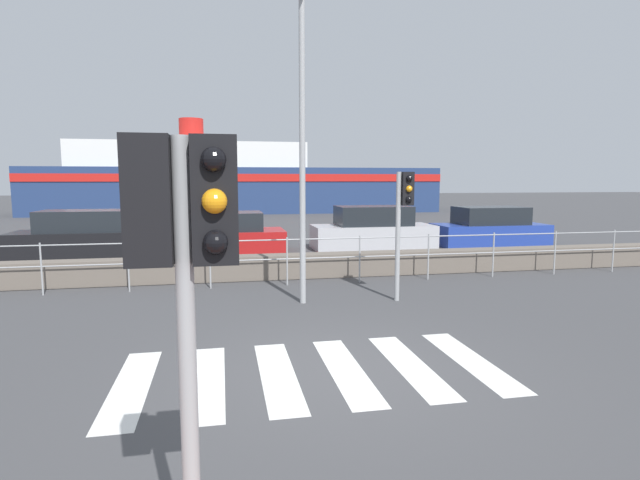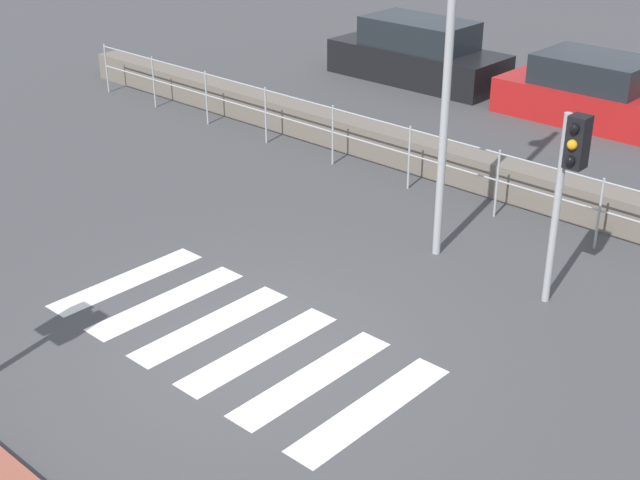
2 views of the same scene
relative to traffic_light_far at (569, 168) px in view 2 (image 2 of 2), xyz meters
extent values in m
plane|color=#424244|center=(-2.16, -3.50, -1.96)|extent=(160.00, 160.00, 0.00)
cube|color=silver|center=(-4.79, -3.50, -1.96)|extent=(0.45, 2.40, 0.01)
cube|color=silver|center=(-3.89, -3.50, -1.96)|extent=(0.45, 2.40, 0.01)
cube|color=silver|center=(-2.99, -3.50, -1.96)|extent=(0.45, 2.40, 0.01)
cube|color=silver|center=(-2.09, -3.50, -1.96)|extent=(0.45, 2.40, 0.01)
cube|color=silver|center=(-1.19, -3.50, -1.96)|extent=(0.45, 2.40, 0.01)
cube|color=silver|center=(-0.29, -3.50, -1.96)|extent=(0.45, 2.40, 0.01)
cube|color=#6B6056|center=(-2.16, 2.83, -1.66)|extent=(23.86, 0.55, 0.61)
cylinder|color=#9EA0A3|center=(-2.16, 1.95, -0.86)|extent=(21.47, 0.03, 0.03)
cylinder|color=#9EA0A3|center=(-2.16, 1.95, -1.33)|extent=(21.47, 0.03, 0.03)
cylinder|color=#9EA0A3|center=(-12.89, 1.95, -1.38)|extent=(0.04, 0.04, 1.16)
cylinder|color=#9EA0A3|center=(-11.11, 1.95, -1.38)|extent=(0.04, 0.04, 1.16)
cylinder|color=#9EA0A3|center=(-9.32, 1.95, -1.38)|extent=(0.04, 0.04, 1.16)
cylinder|color=#9EA0A3|center=(-7.53, 1.95, -1.38)|extent=(0.04, 0.04, 1.16)
cylinder|color=#9EA0A3|center=(-5.74, 1.95, -1.38)|extent=(0.04, 0.04, 1.16)
cylinder|color=#9EA0A3|center=(-3.95, 1.95, -1.38)|extent=(0.04, 0.04, 1.16)
cylinder|color=#9EA0A3|center=(-2.16, 1.95, -1.38)|extent=(0.04, 0.04, 1.16)
cylinder|color=#9EA0A3|center=(-0.37, 1.95, -1.38)|extent=(0.04, 0.04, 1.16)
cylinder|color=#9EA0A3|center=(-0.11, 0.01, -0.63)|extent=(0.10, 0.10, 2.67)
cube|color=black|center=(0.06, 0.01, 0.37)|extent=(0.24, 0.24, 0.68)
sphere|color=black|center=(0.06, -0.13, 0.58)|extent=(0.13, 0.13, 0.13)
sphere|color=orange|center=(0.06, -0.13, 0.37)|extent=(0.13, 0.13, 0.13)
sphere|color=black|center=(0.06, -0.13, 0.15)|extent=(0.13, 0.13, 0.13)
cylinder|color=#9EA0A3|center=(-2.06, 0.19, 1.42)|extent=(0.12, 0.12, 6.77)
cube|color=black|center=(-8.10, 7.76, -1.55)|extent=(4.46, 1.73, 0.83)
cube|color=#1E2328|center=(-8.10, 7.76, -0.79)|extent=(2.68, 1.53, 0.68)
cube|color=#B21919|center=(-3.45, 7.76, -1.58)|extent=(3.85, 1.89, 0.77)
cube|color=#1E2328|center=(-3.45, 7.76, -0.88)|extent=(2.31, 1.67, 0.63)
camera|label=1|loc=(-3.66, -9.67, 0.55)|focal=28.00mm
camera|label=2|loc=(4.78, -9.90, 4.06)|focal=50.00mm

